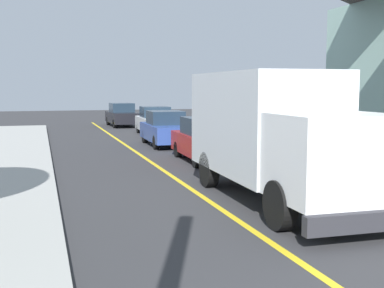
{
  "coord_description": "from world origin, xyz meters",
  "views": [
    {
      "loc": [
        -3.94,
        -2.98,
        2.82
      ],
      "look_at": [
        -0.33,
        9.06,
        1.4
      ],
      "focal_mm": 47.32,
      "sensor_mm": 36.0,
      "label": 1
    }
  ],
  "objects": [
    {
      "name": "box_truck",
      "position": [
        1.6,
        8.42,
        1.77
      ],
      "size": [
        2.5,
        7.21,
        3.2
      ],
      "color": "silver",
      "rests_on": "ground"
    },
    {
      "name": "parked_car_furthest",
      "position": [
        1.71,
        33.46,
        0.79
      ],
      "size": [
        1.93,
        4.45,
        1.67
      ],
      "color": "black",
      "rests_on": "ground"
    },
    {
      "name": "parked_car_near",
      "position": [
        2.09,
        15.19,
        0.79
      ],
      "size": [
        1.92,
        4.45,
        1.67
      ],
      "color": "maroon",
      "rests_on": "ground"
    },
    {
      "name": "parked_car_mid",
      "position": [
        1.86,
        20.73,
        0.79
      ],
      "size": [
        1.87,
        4.43,
        1.67
      ],
      "color": "#2D4793",
      "rests_on": "ground"
    },
    {
      "name": "parked_car_far",
      "position": [
        2.58,
        26.35,
        0.79
      ],
      "size": [
        1.95,
        4.46,
        1.67
      ],
      "color": "silver",
      "rests_on": "ground"
    },
    {
      "name": "centre_line_yellow",
      "position": [
        0.0,
        10.0,
        0.0
      ],
      "size": [
        0.16,
        56.0,
        0.01
      ],
      "primitive_type": "cube",
      "color": "gold",
      "rests_on": "ground"
    }
  ]
}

